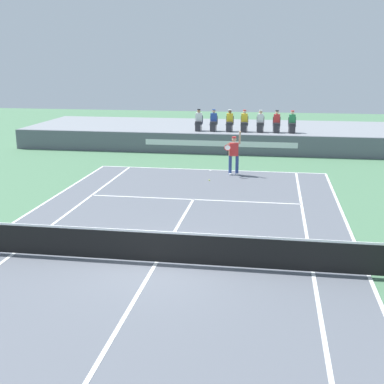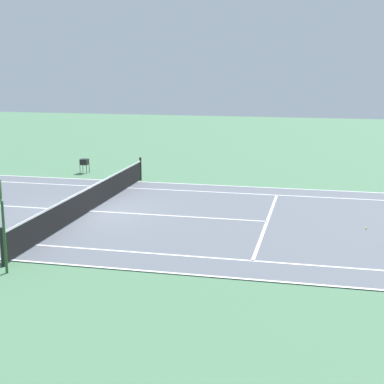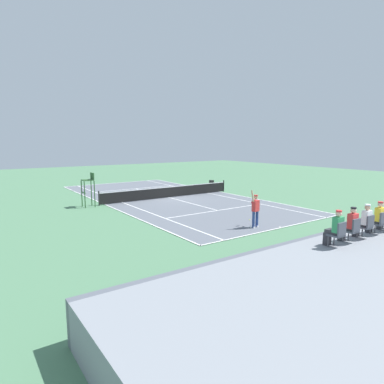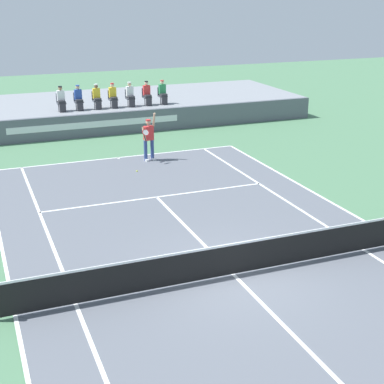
{
  "view_description": "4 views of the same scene",
  "coord_description": "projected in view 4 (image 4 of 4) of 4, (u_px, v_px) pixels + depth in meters",
  "views": [
    {
      "loc": [
        2.97,
        -12.43,
        5.35
      ],
      "look_at": [
        0.35,
        3.86,
        1.0
      ],
      "focal_mm": 47.81,
      "sensor_mm": 36.0,
      "label": 1
    },
    {
      "loc": [
        18.9,
        8.06,
        5.23
      ],
      "look_at": [
        0.35,
        3.86,
        1.0
      ],
      "focal_mm": 53.72,
      "sensor_mm": 36.0,
      "label": 2
    },
    {
      "loc": [
        14.04,
        23.47,
        4.65
      ],
      "look_at": [
        0.35,
        3.86,
        1.0
      ],
      "focal_mm": 31.11,
      "sensor_mm": 36.0,
      "label": 3
    },
    {
      "loc": [
        -5.95,
        -12.14,
        7.05
      ],
      "look_at": [
        0.35,
        3.86,
        1.0
      ],
      "focal_mm": 54.19,
      "sensor_mm": 36.0,
      "label": 4
    }
  ],
  "objects": [
    {
      "name": "spectator_seated_0",
      "position": [
        61.0,
        99.0,
        29.26
      ],
      "size": [
        0.44,
        0.6,
        1.27
      ],
      "color": "#474C56",
      "rests_on": "bleacher_platform"
    },
    {
      "name": "bleacher_platform",
      "position": [
        81.0,
        111.0,
        32.39
      ],
      "size": [
        24.72,
        7.27,
        1.16
      ],
      "primitive_type": "cube",
      "color": "gray",
      "rests_on": "ground"
    },
    {
      "name": "net",
      "position": [
        234.0,
        258.0,
        14.89
      ],
      "size": [
        11.98,
        0.1,
        1.07
      ],
      "color": "black",
      "rests_on": "ground"
    },
    {
      "name": "spectator_seated_4",
      "position": [
        130.0,
        95.0,
        30.51
      ],
      "size": [
        0.44,
        0.6,
        1.27
      ],
      "color": "#474C56",
      "rests_on": "bleacher_platform"
    },
    {
      "name": "spectator_seated_1",
      "position": [
        79.0,
        98.0,
        29.57
      ],
      "size": [
        0.44,
        0.6,
        1.27
      ],
      "color": "#474C56",
      "rests_on": "bleacher_platform"
    },
    {
      "name": "court",
      "position": [
        234.0,
        275.0,
        15.06
      ],
      "size": [
        11.08,
        23.88,
        0.03
      ],
      "color": "slate",
      "rests_on": "ground"
    },
    {
      "name": "spectator_seated_3",
      "position": [
        113.0,
        96.0,
        30.19
      ],
      "size": [
        0.44,
        0.6,
        1.27
      ],
      "color": "#474C56",
      "rests_on": "bleacher_platform"
    },
    {
      "name": "spectator_seated_2",
      "position": [
        97.0,
        97.0,
        29.89
      ],
      "size": [
        0.44,
        0.6,
        1.27
      ],
      "color": "#474C56",
      "rests_on": "bleacher_platform"
    },
    {
      "name": "spectator_seated_6",
      "position": [
        163.0,
        93.0,
        31.14
      ],
      "size": [
        0.44,
        0.6,
        1.27
      ],
      "color": "#474C56",
      "rests_on": "bleacher_platform"
    },
    {
      "name": "spectator_seated_5",
      "position": [
        147.0,
        94.0,
        30.83
      ],
      "size": [
        0.44,
        0.6,
        1.27
      ],
      "color": "#474C56",
      "rests_on": "bleacher_platform"
    },
    {
      "name": "ground_plane",
      "position": [
        234.0,
        276.0,
        15.06
      ],
      "size": [
        80.0,
        80.0,
        0.0
      ],
      "primitive_type": "plane",
      "color": "#4C7A56"
    },
    {
      "name": "barrier_wall",
      "position": [
        96.0,
        125.0,
        29.1
      ],
      "size": [
        24.72,
        0.25,
        1.16
      ],
      "color": "#565B66",
      "rests_on": "ground"
    },
    {
      "name": "tennis_ball",
      "position": [
        137.0,
        171.0,
        23.57
      ],
      "size": [
        0.07,
        0.07,
        0.07
      ],
      "primitive_type": "sphere",
      "color": "#D1E533",
      "rests_on": "ground"
    },
    {
      "name": "tennis_player",
      "position": [
        149.0,
        138.0,
        24.8
      ],
      "size": [
        0.75,
        0.72,
        2.08
      ],
      "color": "navy",
      "rests_on": "ground"
    }
  ]
}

